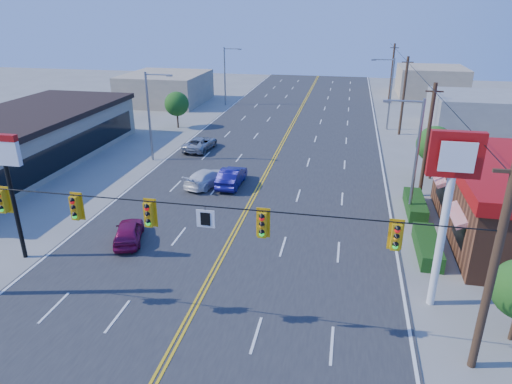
% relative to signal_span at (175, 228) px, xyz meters
% --- Properties ---
extents(ground, '(160.00, 160.00, 0.00)m').
position_rel_signal_span_xyz_m(ground, '(0.12, 0.00, -4.89)').
color(ground, gray).
rests_on(ground, ground).
extents(road, '(20.00, 120.00, 0.06)m').
position_rel_signal_span_xyz_m(road, '(0.12, 20.00, -4.86)').
color(road, '#2D2D30').
rests_on(road, ground).
extents(signal_span, '(24.32, 0.34, 9.00)m').
position_rel_signal_span_xyz_m(signal_span, '(0.00, 0.00, 0.00)').
color(signal_span, '#47301E').
rests_on(signal_span, ground).
extents(kfc_pylon, '(2.20, 0.36, 8.50)m').
position_rel_signal_span_xyz_m(kfc_pylon, '(11.12, 4.00, 1.16)').
color(kfc_pylon, white).
rests_on(kfc_pylon, ground).
extents(strip_mall, '(10.40, 26.40, 4.40)m').
position_rel_signal_span_xyz_m(strip_mall, '(-21.88, 18.00, -2.63)').
color(strip_mall, tan).
rests_on(strip_mall, ground).
extents(pizza_hut_sign, '(1.90, 0.30, 6.85)m').
position_rel_signal_span_xyz_m(pizza_hut_sign, '(-10.88, 4.00, 0.30)').
color(pizza_hut_sign, black).
rests_on(pizza_hut_sign, ground).
extents(streetlight_se, '(2.55, 0.25, 8.00)m').
position_rel_signal_span_xyz_m(streetlight_se, '(10.91, 14.00, -0.37)').
color(streetlight_se, gray).
rests_on(streetlight_se, ground).
extents(streetlight_ne, '(2.55, 0.25, 8.00)m').
position_rel_signal_span_xyz_m(streetlight_ne, '(10.91, 38.00, -0.37)').
color(streetlight_ne, gray).
rests_on(streetlight_ne, ground).
extents(streetlight_sw, '(2.55, 0.25, 8.00)m').
position_rel_signal_span_xyz_m(streetlight_sw, '(-10.67, 22.00, -0.37)').
color(streetlight_sw, gray).
rests_on(streetlight_sw, ground).
extents(streetlight_nw, '(2.55, 0.25, 8.00)m').
position_rel_signal_span_xyz_m(streetlight_nw, '(-10.67, 48.00, -0.37)').
color(streetlight_nw, gray).
rests_on(streetlight_nw, ground).
extents(utility_pole_near, '(0.28, 0.28, 8.40)m').
position_rel_signal_span_xyz_m(utility_pole_near, '(12.32, 18.00, -0.69)').
color(utility_pole_near, '#47301E').
rests_on(utility_pole_near, ground).
extents(utility_pole_mid, '(0.28, 0.28, 8.40)m').
position_rel_signal_span_xyz_m(utility_pole_mid, '(12.32, 36.00, -0.69)').
color(utility_pole_mid, '#47301E').
rests_on(utility_pole_mid, ground).
extents(utility_pole_far, '(0.28, 0.28, 8.40)m').
position_rel_signal_span_xyz_m(utility_pole_far, '(12.32, 54.00, -0.69)').
color(utility_pole_far, '#47301E').
rests_on(utility_pole_far, ground).
extents(tree_kfc_rear, '(2.94, 2.94, 4.41)m').
position_rel_signal_span_xyz_m(tree_kfc_rear, '(13.62, 22.00, -1.95)').
color(tree_kfc_rear, '#47301E').
rests_on(tree_kfc_rear, ground).
extents(tree_west, '(2.80, 2.80, 4.20)m').
position_rel_signal_span_xyz_m(tree_west, '(-12.88, 34.00, -2.09)').
color(tree_west, '#47301E').
rests_on(tree_west, ground).
extents(bld_east_mid, '(12.00, 10.00, 4.00)m').
position_rel_signal_span_xyz_m(bld_east_mid, '(22.12, 40.00, -2.89)').
color(bld_east_mid, gray).
rests_on(bld_east_mid, ground).
extents(bld_west_far, '(11.00, 12.00, 4.20)m').
position_rel_signal_span_xyz_m(bld_west_far, '(-19.88, 48.00, -2.79)').
color(bld_west_far, tan).
rests_on(bld_west_far, ground).
extents(bld_east_far, '(10.00, 10.00, 4.40)m').
position_rel_signal_span_xyz_m(bld_east_far, '(19.12, 62.00, -2.69)').
color(bld_east_far, tan).
rests_on(bld_east_far, ground).
extents(car_magenta, '(2.69, 4.09, 1.29)m').
position_rel_signal_span_xyz_m(car_magenta, '(-5.85, 6.83, -4.24)').
color(car_magenta, maroon).
rests_on(car_magenta, ground).
extents(car_blue, '(1.59, 4.44, 1.46)m').
position_rel_signal_span_xyz_m(car_blue, '(-2.07, 17.09, -4.16)').
color(car_blue, navy).
rests_on(car_blue, ground).
extents(car_white, '(3.20, 4.81, 1.29)m').
position_rel_signal_span_xyz_m(car_white, '(-3.96, 16.70, -4.24)').
color(car_white, white).
rests_on(car_white, ground).
extents(car_silver, '(2.61, 4.93, 1.32)m').
position_rel_signal_span_xyz_m(car_silver, '(-7.49, 25.81, -4.23)').
color(car_silver, '#A8A9AE').
rests_on(car_silver, ground).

